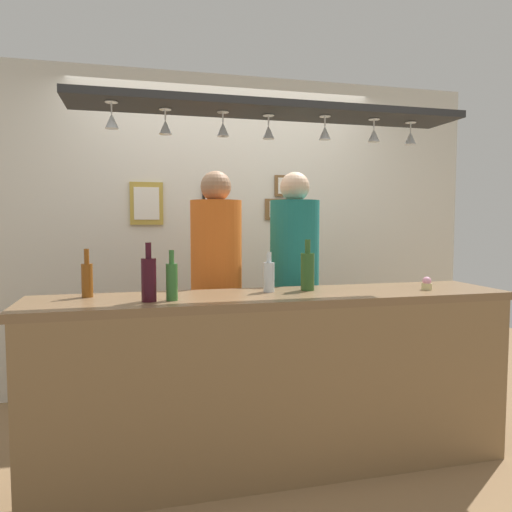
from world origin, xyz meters
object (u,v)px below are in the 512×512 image
person_right_teal_shirt (294,271)px  bottle_soda_clear (269,276)px  picture_frame_upper_small (287,186)px  bottle_wine_dark_red (149,278)px  picture_frame_crest (213,200)px  picture_frame_caricature (147,203)px  bottle_champagne_green (308,270)px  bottle_beer_amber_tall (87,279)px  picture_frame_lower_pair (282,209)px  person_left_orange_shirt (216,274)px  cupcake (427,284)px  bottle_beer_green_import (172,280)px

person_right_teal_shirt → bottle_soda_clear: size_ratio=7.54×
picture_frame_upper_small → bottle_wine_dark_red: bearing=-129.2°
person_right_teal_shirt → picture_frame_crest: size_ratio=6.67×
picture_frame_upper_small → picture_frame_caricature: picture_frame_upper_small is taller
person_right_teal_shirt → bottle_champagne_green: person_right_teal_shirt is taller
bottle_beer_amber_tall → picture_frame_upper_small: size_ratio=1.18×
picture_frame_caricature → person_right_teal_shirt: bearing=-39.5°
bottle_beer_amber_tall → picture_frame_lower_pair: picture_frame_lower_pair is taller
bottle_wine_dark_red → picture_frame_lower_pair: 1.94m
person_left_orange_shirt → cupcake: size_ratio=22.14×
bottle_beer_green_import → picture_frame_upper_small: 1.95m
bottle_soda_clear → picture_frame_lower_pair: 1.47m
person_right_teal_shirt → bottle_beer_green_import: 1.13m
picture_frame_lower_pair → picture_frame_caricature: bearing=180.0°
picture_frame_upper_small → bottle_beer_green_import: bearing=-126.5°
bottle_soda_clear → picture_frame_caricature: size_ratio=0.68×
bottle_beer_amber_tall → picture_frame_caricature: bearing=74.4°
bottle_beer_amber_tall → picture_frame_lower_pair: (1.49, 1.26, 0.41)m
bottle_soda_clear → bottle_beer_green_import: 0.59m
person_right_teal_shirt → bottle_beer_amber_tall: bearing=-160.9°
bottle_champagne_green → cupcake: 0.72m
person_left_orange_shirt → bottle_soda_clear: size_ratio=7.51×
picture_frame_upper_small → picture_frame_caricature: bearing=180.0°
cupcake → picture_frame_caricature: bearing=136.9°
picture_frame_crest → picture_frame_lower_pair: size_ratio=0.87×
person_left_orange_shirt → person_right_teal_shirt: (0.55, 0.00, 0.00)m
bottle_beer_amber_tall → picture_frame_caricature: size_ratio=0.76×
person_left_orange_shirt → bottle_soda_clear: bearing=-67.1°
bottle_wine_dark_red → bottle_champagne_green: same height
bottle_wine_dark_red → bottle_champagne_green: bearing=10.8°
bottle_champagne_green → bottle_beer_green_import: (-0.80, -0.17, -0.01)m
bottle_champagne_green → picture_frame_crest: (-0.34, 1.32, 0.47)m
bottle_champagne_green → picture_frame_lower_pair: picture_frame_lower_pair is taller
bottle_beer_amber_tall → picture_frame_lower_pair: 1.99m
bottle_wine_dark_red → picture_frame_lower_pair: bearing=51.8°
bottle_soda_clear → picture_frame_lower_pair: (0.49, 1.32, 0.41)m
person_right_teal_shirt → bottle_champagne_green: (-0.09, -0.51, 0.06)m
person_left_orange_shirt → bottle_soda_clear: (0.22, -0.52, 0.04)m
person_left_orange_shirt → bottle_beer_amber_tall: size_ratio=6.64×
picture_frame_crest → picture_frame_upper_small: picture_frame_upper_small is taller
person_left_orange_shirt → picture_frame_caricature: (-0.43, 0.80, 0.49)m
cupcake → person_left_orange_shirt: bearing=149.8°
person_right_teal_shirt → picture_frame_lower_pair: person_right_teal_shirt is taller
person_right_teal_shirt → bottle_beer_amber_tall: person_right_teal_shirt is taller
person_left_orange_shirt → bottle_champagne_green: person_left_orange_shirt is taller
bottle_wine_dark_red → picture_frame_lower_pair: size_ratio=1.00×
cupcake → picture_frame_upper_small: picture_frame_upper_small is taller
picture_frame_lower_pair → person_left_orange_shirt: bearing=-131.5°
bottle_beer_amber_tall → bottle_wine_dark_red: (0.32, -0.23, 0.02)m
picture_frame_crest → picture_frame_upper_small: bearing=0.0°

